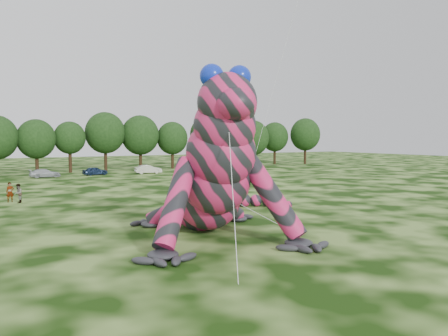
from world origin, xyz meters
TOP-DOWN VIEW (x-y plane):
  - ground at (0.00, 0.00)m, footprint 240.00×240.00m
  - inflatable_gecko at (-0.17, 5.20)m, footprint 20.15×22.61m
  - flying_kite at (10.90, 9.37)m, footprint 4.57×3.94m
  - tree_8 at (-4.22, 56.99)m, footprint 6.14×5.53m
  - tree_9 at (1.06, 57.35)m, footprint 5.27×4.74m
  - tree_10 at (7.40, 58.58)m, footprint 7.09×6.38m
  - tree_11 at (13.79, 58.20)m, footprint 7.01×6.31m
  - tree_12 at (20.01, 57.74)m, footprint 5.99×5.39m
  - tree_13 at (27.13, 57.13)m, footprint 6.83×6.15m
  - tree_14 at (33.46, 58.72)m, footprint 6.82×6.14m
  - tree_15 at (38.47, 57.77)m, footprint 7.17×6.45m
  - tree_16 at (45.45, 59.37)m, footprint 6.26×5.63m
  - tree_17 at (51.95, 56.66)m, footprint 6.98×6.28m
  - car_3 at (-4.03, 49.45)m, footprint 4.51×2.07m
  - car_4 at (3.48, 49.98)m, footprint 4.04×2.11m
  - car_5 at (11.81, 48.61)m, footprint 4.49×1.98m
  - car_6 at (21.05, 48.49)m, footprint 5.61×2.88m
  - car_7 at (29.71, 48.77)m, footprint 5.19×2.90m
  - spectator_5 at (1.84, 15.04)m, footprint 1.02×1.79m
  - spectator_0 at (-10.26, 24.42)m, footprint 0.70×0.49m
  - spectator_3 at (15.31, 33.44)m, footprint 0.56×1.13m
  - spectator_2 at (11.68, 32.74)m, footprint 1.18×1.22m
  - spectator_1 at (-9.65, 23.54)m, footprint 0.85×0.98m

SIDE VIEW (x-z plane):
  - ground at x=0.00m, z-range 0.00..0.00m
  - car_3 at x=-4.03m, z-range 0.00..1.28m
  - car_4 at x=3.48m, z-range 0.00..1.31m
  - car_7 at x=29.71m, z-range 0.00..1.42m
  - car_5 at x=11.81m, z-range 0.00..1.43m
  - car_6 at x=21.05m, z-range 0.00..1.52m
  - spectator_2 at x=11.68m, z-range 0.00..1.67m
  - spectator_1 at x=-9.65m, z-range 0.00..1.75m
  - spectator_5 at x=1.84m, z-range 0.00..1.84m
  - spectator_0 at x=-10.26m, z-range 0.00..1.85m
  - spectator_3 at x=15.31m, z-range 0.00..1.86m
  - tree_9 at x=1.06m, z-range 0.00..8.68m
  - tree_8 at x=-4.22m, z-range 0.00..8.94m
  - tree_12 at x=20.01m, z-range 0.00..8.97m
  - tree_16 at x=45.45m, z-range 0.00..9.37m
  - tree_14 at x=33.46m, z-range 0.00..9.40m
  - tree_15 at x=38.47m, z-range 0.00..9.63m
  - inflatable_gecko at x=-0.17m, z-range 0.00..9.89m
  - tree_11 at x=13.79m, z-range 0.00..10.07m
  - tree_13 at x=27.13m, z-range 0.00..10.13m
  - tree_17 at x=51.95m, z-range 0.00..10.30m
  - tree_10 at x=7.40m, z-range 0.00..10.50m
  - flying_kite at x=10.90m, z-range 7.42..27.15m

